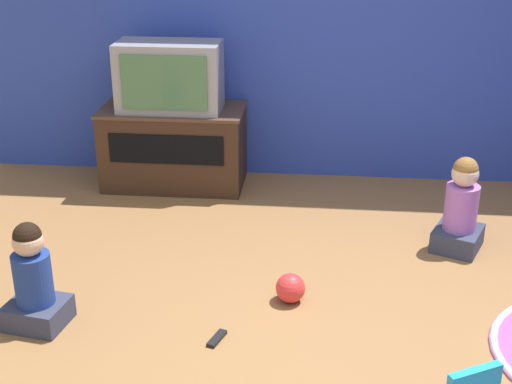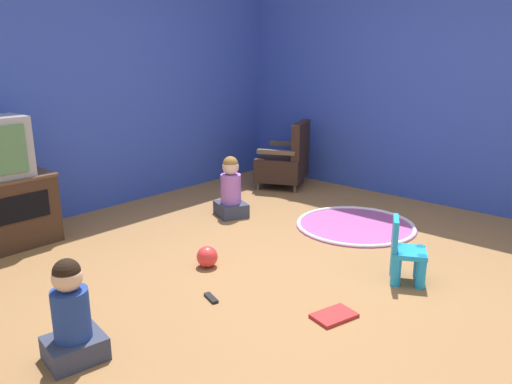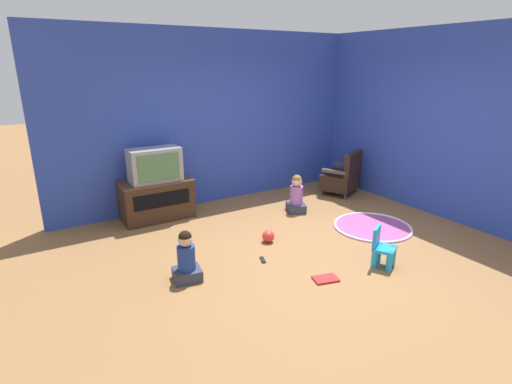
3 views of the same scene
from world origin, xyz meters
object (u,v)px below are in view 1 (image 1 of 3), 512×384
at_px(tv_cabinet, 174,145).
at_px(child_watching_center, 34,282).
at_px(television, 169,77).
at_px(child_watching_left, 461,210).
at_px(toy_ball, 290,288).
at_px(remote_control, 217,338).

xyz_separation_m(tv_cabinet, child_watching_center, (-0.33, -2.01, -0.06)).
distance_m(television, child_watching_left, 2.27).
distance_m(tv_cabinet, toy_ball, 1.94).
bearing_deg(child_watching_center, child_watching_left, 34.69).
bearing_deg(child_watching_center, toy_ball, 24.67).
height_order(tv_cabinet, television, television).
bearing_deg(television, child_watching_left, -22.95).
bearing_deg(tv_cabinet, television, -90.00).
distance_m(tv_cabinet, remote_control, 2.18).
distance_m(television, toy_ball, 2.04).
height_order(television, remote_control, television).
bearing_deg(tv_cabinet, child_watching_left, -24.05).
bearing_deg(tv_cabinet, child_watching_center, -99.24).
relative_size(television, child_watching_left, 1.22).
distance_m(child_watching_left, child_watching_center, 2.59).
xyz_separation_m(child_watching_center, toy_ball, (1.31, 0.36, -0.17)).
bearing_deg(child_watching_left, toy_ball, 149.08).
relative_size(television, toy_ball, 4.55).
bearing_deg(toy_ball, remote_control, -130.38).
bearing_deg(remote_control, toy_ball, -21.62).
relative_size(child_watching_left, remote_control, 3.97).
bearing_deg(toy_ball, child_watching_left, 36.00).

